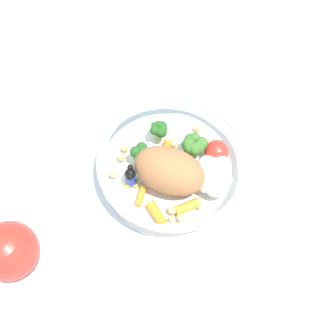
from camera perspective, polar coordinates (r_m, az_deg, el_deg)
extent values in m
plane|color=silver|center=(0.64, 0.26, -0.69)|extent=(2.40, 2.40, 0.00)
cylinder|color=white|center=(0.63, 0.00, -0.86)|extent=(0.19, 0.19, 0.01)
torus|color=white|center=(0.60, 0.00, 0.73)|extent=(0.20, 0.20, 0.01)
ellipsoid|color=#9E663D|center=(0.60, -0.24, -0.33)|extent=(0.09, 0.11, 0.06)
cylinder|color=#8EB766|center=(0.63, -3.74, 1.31)|extent=(0.01, 0.01, 0.02)
sphere|color=#23561E|center=(0.62, -3.65, 2.52)|extent=(0.02, 0.02, 0.02)
sphere|color=#23561E|center=(0.62, -4.14, 2.09)|extent=(0.01, 0.01, 0.01)
sphere|color=#23561E|center=(0.62, -4.37, 2.01)|extent=(0.02, 0.02, 0.02)
sphere|color=#23561E|center=(0.62, -3.88, 1.35)|extent=(0.02, 0.02, 0.02)
sphere|color=#23561E|center=(0.62, -3.50, 2.01)|extent=(0.02, 0.02, 0.02)
sphere|color=#23561E|center=(0.62, -3.43, 2.23)|extent=(0.01, 0.01, 0.01)
cylinder|color=#8EB766|center=(0.65, -1.60, 4.18)|extent=(0.01, 0.01, 0.02)
sphere|color=#23561E|center=(0.64, -1.52, 5.33)|extent=(0.01, 0.01, 0.01)
sphere|color=#23561E|center=(0.64, -2.00, 5.23)|extent=(0.01, 0.01, 0.01)
sphere|color=#23561E|center=(0.64, -2.04, 4.74)|extent=(0.01, 0.01, 0.01)
sphere|color=#23561E|center=(0.63, -2.04, 4.65)|extent=(0.01, 0.01, 0.01)
sphere|color=#23561E|center=(0.63, -1.22, 4.44)|extent=(0.02, 0.02, 0.02)
sphere|color=#23561E|center=(0.64, -1.00, 4.75)|extent=(0.01, 0.01, 0.01)
sphere|color=#23561E|center=(0.64, -1.12, 5.17)|extent=(0.01, 0.01, 0.01)
cylinder|color=#8EB766|center=(0.64, 2.78, 2.16)|extent=(0.01, 0.01, 0.02)
sphere|color=#386B28|center=(0.62, 2.91, 3.72)|extent=(0.01, 0.01, 0.01)
sphere|color=#386B28|center=(0.63, 2.40, 3.42)|extent=(0.02, 0.02, 0.02)
sphere|color=#386B28|center=(0.62, 2.16, 2.91)|extent=(0.02, 0.02, 0.02)
sphere|color=#386B28|center=(0.62, 2.32, 2.45)|extent=(0.02, 0.02, 0.02)
sphere|color=#386B28|center=(0.62, 2.85, 2.40)|extent=(0.02, 0.02, 0.02)
sphere|color=#386B28|center=(0.62, 3.34, 2.57)|extent=(0.02, 0.02, 0.02)
sphere|color=#386B28|center=(0.62, 3.70, 3.03)|extent=(0.02, 0.02, 0.02)
sphere|color=#386B28|center=(0.62, 3.20, 3.05)|extent=(0.01, 0.01, 0.01)
sphere|color=silver|center=(0.62, 4.60, 0.21)|extent=(0.03, 0.03, 0.03)
sphere|color=silver|center=(0.62, 4.37, -0.63)|extent=(0.04, 0.04, 0.04)
sphere|color=silver|center=(0.61, 4.74, -0.69)|extent=(0.03, 0.03, 0.03)
sphere|color=silver|center=(0.61, 4.41, -1.81)|extent=(0.03, 0.03, 0.03)
sphere|color=silver|center=(0.60, 5.50, -1.98)|extent=(0.03, 0.03, 0.03)
sphere|color=silver|center=(0.61, 6.30, -1.39)|extent=(0.03, 0.03, 0.03)
sphere|color=silver|center=(0.62, 6.06, -0.21)|extent=(0.03, 0.03, 0.03)
cube|color=yellow|center=(0.62, -4.87, -1.75)|extent=(0.01, 0.02, 0.00)
cylinder|color=#1933B2|center=(0.61, -4.95, -1.31)|extent=(0.01, 0.01, 0.02)
sphere|color=black|center=(0.60, -5.07, -0.67)|extent=(0.01, 0.01, 0.01)
sphere|color=black|center=(0.59, -5.14, -0.99)|extent=(0.01, 0.01, 0.01)
sphere|color=black|center=(0.60, -5.07, 0.07)|extent=(0.01, 0.01, 0.01)
cylinder|color=orange|center=(0.60, -1.85, -5.54)|extent=(0.03, 0.03, 0.01)
cylinder|color=orange|center=(0.64, -0.53, 2.17)|extent=(0.03, 0.01, 0.01)
cylinder|color=orange|center=(0.61, -3.76, -3.45)|extent=(0.03, 0.02, 0.01)
cylinder|color=orange|center=(0.60, 1.97, -4.71)|extent=(0.03, 0.04, 0.01)
sphere|color=red|center=(0.63, 5.61, 1.98)|extent=(0.03, 0.03, 0.03)
sphere|color=#D1B775|center=(0.65, 5.47, 3.22)|extent=(0.01, 0.01, 0.01)
sphere|color=#D1B775|center=(0.60, 0.15, -5.19)|extent=(0.01, 0.01, 0.01)
sphere|color=#D1B775|center=(0.65, 4.22, 3.25)|extent=(0.01, 0.01, 0.01)
sphere|color=tan|center=(0.63, -7.09, -0.69)|extent=(0.01, 0.01, 0.01)
sphere|color=tan|center=(0.60, 1.15, -6.07)|extent=(0.01, 0.01, 0.01)
sphere|color=tan|center=(0.64, -6.12, 1.37)|extent=(0.01, 0.01, 0.01)
sphere|color=tan|center=(0.65, -5.71, 2.47)|extent=(0.01, 0.01, 0.01)
sphere|color=#D1B775|center=(0.64, -2.12, 2.09)|extent=(0.01, 0.01, 0.01)
sphere|color=tan|center=(0.66, 3.22, 4.92)|extent=(0.01, 0.01, 0.01)
sphere|color=#D1B775|center=(0.61, 3.59, -4.53)|extent=(0.01, 0.01, 0.01)
sphere|color=#D1B775|center=(0.60, 0.11, -6.24)|extent=(0.01, 0.01, 0.01)
sphere|color=#D1B775|center=(0.65, 2.43, 4.03)|extent=(0.01, 0.01, 0.01)
sphere|color=tan|center=(0.65, 0.60, 3.00)|extent=(0.01, 0.01, 0.01)
sphere|color=red|center=(0.59, -19.34, -9.56)|extent=(0.07, 0.07, 0.07)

